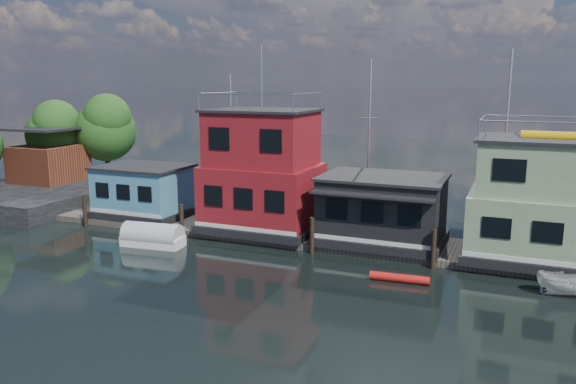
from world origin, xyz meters
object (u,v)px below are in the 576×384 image
at_px(red_kayak, 400,278).
at_px(houseboat_dark, 382,209).
at_px(houseboat_red, 263,173).
at_px(houseboat_blue, 144,191).
at_px(tarp_runabout, 153,237).
at_px(motorboat, 572,284).
at_px(houseboat_green, 547,203).

bearing_deg(red_kayak, houseboat_dark, 107.94).
bearing_deg(houseboat_red, houseboat_blue, -180.00).
height_order(houseboat_blue, tarp_runabout, houseboat_blue).
distance_m(houseboat_dark, motorboat, 11.21).
height_order(houseboat_blue, motorboat, houseboat_blue).
distance_m(red_kayak, tarp_runabout, 15.41).
bearing_deg(red_kayak, tarp_runabout, 173.97).
height_order(houseboat_red, motorboat, houseboat_red).
height_order(houseboat_dark, motorboat, houseboat_dark).
height_order(houseboat_blue, houseboat_dark, houseboat_dark).
bearing_deg(tarp_runabout, motorboat, -4.14).
bearing_deg(motorboat, red_kayak, 90.66).
relative_size(houseboat_green, tarp_runabout, 2.12).
relative_size(houseboat_dark, motorboat, 2.30).
bearing_deg(houseboat_blue, motorboat, -8.92).
bearing_deg(houseboat_green, tarp_runabout, -167.05).
height_order(houseboat_green, tarp_runabout, houseboat_green).
distance_m(houseboat_blue, red_kayak, 20.63).
bearing_deg(motorboat, houseboat_blue, 72.99).
distance_m(houseboat_red, motorboat, 19.02).
distance_m(houseboat_green, motorboat, 5.37).
xyz_separation_m(houseboat_red, houseboat_green, (17.00, 0.00, -0.55)).
bearing_deg(red_kayak, motorboat, 4.50).
relative_size(houseboat_blue, red_kayak, 2.13).
height_order(houseboat_green, motorboat, houseboat_green).
xyz_separation_m(houseboat_blue, houseboat_green, (26.50, 0.00, 1.34)).
distance_m(houseboat_dark, red_kayak, 6.38).
relative_size(houseboat_green, red_kayak, 2.79).
xyz_separation_m(houseboat_dark, tarp_runabout, (-13.13, -5.07, -1.84)).
bearing_deg(red_kayak, houseboat_red, 147.27).
height_order(houseboat_dark, houseboat_green, houseboat_green).
xyz_separation_m(red_kayak, tarp_runabout, (-15.39, 0.48, 0.36)).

